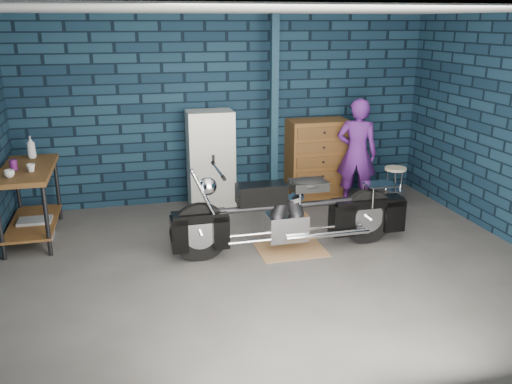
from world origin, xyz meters
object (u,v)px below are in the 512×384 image
workbench (31,203)px  shop_stool (394,186)px  tool_chest (317,159)px  storage_bin (36,229)px  motorcycle (292,208)px  person (357,153)px  locker (211,159)px

workbench → shop_stool: 4.98m
tool_chest → storage_bin: bearing=-169.5°
motorcycle → storage_bin: motorcycle is taller
motorcycle → shop_stool: bearing=31.8°
storage_bin → shop_stool: shop_stool is taller
workbench → storage_bin: size_ratio=3.50×
tool_chest → shop_stool: size_ratio=2.10×
tool_chest → shop_stool: tool_chest is taller
person → workbench: bearing=26.9°
workbench → motorcycle: motorcycle is taller
motorcycle → storage_bin: size_ratio=6.03×
person → locker: person is taller
person → locker: size_ratio=1.13×
person → locker: (-2.03, 0.54, -0.09)m
locker → shop_stool: locker is taller
person → motorcycle: bearing=68.4°
person → shop_stool: 0.78m
locker → shop_stool: bearing=-13.5°
motorcycle → shop_stool: 2.34m
storage_bin → tool_chest: size_ratio=0.33×
workbench → locker: size_ratio=1.00×
person → tool_chest: (-0.39, 0.54, -0.19)m
storage_bin → tool_chest: tool_chest is taller
motorcycle → tool_chest: bearing=61.6°
workbench → tool_chest: 4.07m
locker → tool_chest: locker is taller
workbench → locker: bearing=16.9°
locker → tool_chest: (1.64, 0.00, -0.10)m
person → storage_bin: 4.43m
motorcycle → locker: bearing=108.6°
workbench → shop_stool: size_ratio=2.46×
storage_bin → workbench: bearing=135.4°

